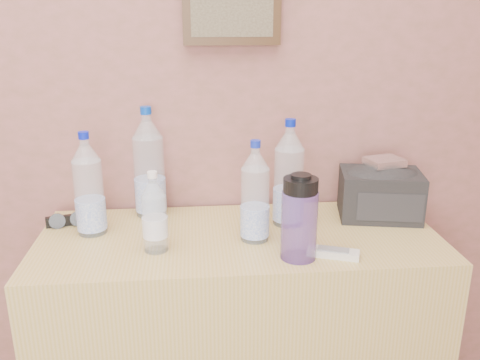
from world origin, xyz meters
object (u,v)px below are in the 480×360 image
at_px(foil_packet, 384,162).
at_px(ac_remote, 333,253).
at_px(nalgene_bottle, 299,218).
at_px(pet_large_d, 255,197).
at_px(dresser, 239,341).
at_px(sunglasses, 68,220).
at_px(pet_small, 155,216).
at_px(toiletry_bag, 380,191).
at_px(pet_large_b, 149,168).
at_px(pet_large_a, 89,190).
at_px(pet_large_c, 289,179).

bearing_deg(foil_packet, ac_remote, -129.83).
bearing_deg(nalgene_bottle, pet_large_d, 129.01).
bearing_deg(dresser, sunglasses, 166.72).
xyz_separation_m(dresser, nalgene_bottle, (0.14, -0.16, 0.49)).
distance_m(dresser, pet_small, 0.53).
xyz_separation_m(pet_small, sunglasses, (-0.28, 0.20, -0.08)).
height_order(dresser, sunglasses, sunglasses).
bearing_deg(toiletry_bag, pet_large_b, -175.81).
bearing_deg(ac_remote, nalgene_bottle, -161.28).
bearing_deg(pet_large_a, dresser, -7.88).
relative_size(pet_large_d, ac_remote, 2.13).
relative_size(nalgene_bottle, toiletry_bag, 0.94).
bearing_deg(pet_large_c, pet_large_b, 164.65).
bearing_deg(foil_packet, pet_large_c, -172.60).
height_order(pet_large_b, foil_packet, pet_large_b).
bearing_deg(ac_remote, toiletry_bag, 70.48).
xyz_separation_m(pet_large_a, pet_large_d, (0.48, -0.09, -0.01)).
height_order(pet_large_c, toiletry_bag, pet_large_c).
distance_m(pet_large_b, pet_large_c, 0.45).
bearing_deg(nalgene_bottle, toiletry_bag, 39.68).
xyz_separation_m(pet_small, foil_packet, (0.71, 0.19, 0.08)).
bearing_deg(pet_large_c, dresser, -154.42).
relative_size(pet_small, nalgene_bottle, 0.97).
bearing_deg(nalgene_bottle, sunglasses, 157.15).
distance_m(dresser, nalgene_bottle, 0.53).
height_order(pet_large_a, sunglasses, pet_large_a).
relative_size(pet_large_b, nalgene_bottle, 1.51).
height_order(pet_large_c, foil_packet, pet_large_c).
bearing_deg(dresser, pet_small, -161.96).
distance_m(pet_large_a, pet_small, 0.24).
relative_size(pet_large_d, toiletry_bag, 1.19).
bearing_deg(pet_large_d, toiletry_bag, 18.09).
relative_size(pet_large_a, ac_remote, 2.22).
relative_size(pet_large_c, pet_small, 1.45).
height_order(dresser, pet_large_d, pet_large_d).
bearing_deg(sunglasses, pet_large_d, -28.84).
height_order(dresser, nalgene_bottle, nalgene_bottle).
distance_m(pet_small, sunglasses, 0.36).
relative_size(dresser, ac_remote, 8.52).
bearing_deg(sunglasses, nalgene_bottle, -36.38).
bearing_deg(pet_large_d, pet_large_b, 144.28).
xyz_separation_m(sunglasses, foil_packet, (1.00, -0.01, 0.16)).
bearing_deg(dresser, foil_packet, 13.88).
bearing_deg(ac_remote, sunglasses, 179.88).
bearing_deg(sunglasses, ac_remote, -33.92).
xyz_separation_m(pet_large_c, ac_remote, (0.08, -0.24, -0.14)).
bearing_deg(pet_large_d, foil_packet, 18.99).
bearing_deg(ac_remote, pet_large_a, -177.79).
bearing_deg(dresser, toiletry_bag, 12.92).
bearing_deg(pet_small, toiletry_bag, 14.69).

